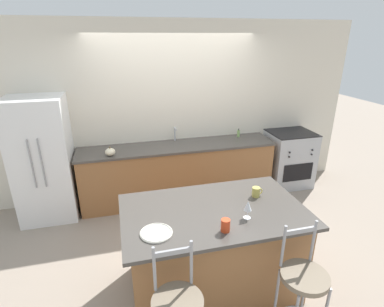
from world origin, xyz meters
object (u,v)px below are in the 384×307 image
object	(u,v)px
pumpkin_decoration	(110,152)
wine_glass	(248,206)
bar_stool_far	(302,286)
soap_bottle	(238,133)
oven_range	(288,159)
tumbler_cup	(225,225)
coffee_mug	(256,192)
dinner_plate	(156,233)
refrigerator	(44,160)

from	to	relation	value
pumpkin_decoration	wine_glass	bearing A→B (deg)	-58.46
bar_stool_far	soap_bottle	distance (m)	2.89
oven_range	tumbler_cup	bearing A→B (deg)	-131.96
coffee_mug	tumbler_cup	size ratio (longest dim) A/B	1.02
dinner_plate	wine_glass	world-z (taller)	wine_glass
dinner_plate	tumbler_cup	xyz separation A→B (m)	(0.57, -0.11, 0.05)
refrigerator	pumpkin_decoration	distance (m)	0.91
wine_glass	oven_range	bearing A→B (deg)	50.19
wine_glass	pumpkin_decoration	world-z (taller)	wine_glass
refrigerator	coffee_mug	world-z (taller)	refrigerator
refrigerator	dinner_plate	size ratio (longest dim) A/B	6.36
refrigerator	dinner_plate	distance (m)	2.46
pumpkin_decoration	tumbler_cup	bearing A→B (deg)	-65.81
pumpkin_decoration	bar_stool_far	bearing A→B (deg)	-59.50
pumpkin_decoration	soap_bottle	world-z (taller)	soap_bottle
refrigerator	bar_stool_far	xyz separation A→B (m)	(2.36, -2.62, -0.29)
soap_bottle	refrigerator	bearing A→B (deg)	-176.51
oven_range	wine_glass	size ratio (longest dim) A/B	5.54
wine_glass	refrigerator	bearing A→B (deg)	135.01
dinner_plate	tumbler_cup	distance (m)	0.58
oven_range	coffee_mug	world-z (taller)	coffee_mug
bar_stool_far	pumpkin_decoration	size ratio (longest dim) A/B	7.93
coffee_mug	tumbler_cup	distance (m)	0.69
pumpkin_decoration	soap_bottle	bearing A→B (deg)	9.11
dinner_plate	coffee_mug	bearing A→B (deg)	18.65
tumbler_cup	pumpkin_decoration	bearing A→B (deg)	114.19
refrigerator	wine_glass	bearing A→B (deg)	-44.99
bar_stool_far	pumpkin_decoration	xyz separation A→B (m)	(-1.46, 2.47, 0.38)
refrigerator	pumpkin_decoration	bearing A→B (deg)	-9.45
refrigerator	coffee_mug	xyz separation A→B (m)	(2.34, -1.75, 0.11)
pumpkin_decoration	refrigerator	bearing A→B (deg)	170.55
coffee_mug	dinner_plate	bearing A→B (deg)	-161.35
bar_stool_far	wine_glass	size ratio (longest dim) A/B	6.35
soap_bottle	dinner_plate	bearing A→B (deg)	-126.45
dinner_plate	tumbler_cup	world-z (taller)	tumbler_cup
refrigerator	bar_stool_far	distance (m)	3.54
refrigerator	dinner_plate	bearing A→B (deg)	-59.18
refrigerator	coffee_mug	distance (m)	2.92
oven_range	bar_stool_far	bearing A→B (deg)	-119.40
bar_stool_far	soap_bottle	xyz separation A→B (m)	(0.60, 2.80, 0.38)
oven_range	soap_bottle	size ratio (longest dim) A/B	6.92
oven_range	tumbler_cup	distance (m)	3.06
bar_stool_far	wine_glass	distance (m)	0.76
tumbler_cup	dinner_plate	bearing A→B (deg)	169.22
bar_stool_far	pumpkin_decoration	distance (m)	2.90
tumbler_cup	soap_bottle	bearing A→B (deg)	64.90
pumpkin_decoration	soap_bottle	xyz separation A→B (m)	(2.06, 0.33, 0.00)
wine_glass	coffee_mug	size ratio (longest dim) A/B	1.51
oven_range	soap_bottle	bearing A→B (deg)	169.99
refrigerator	wine_glass	distance (m)	2.96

